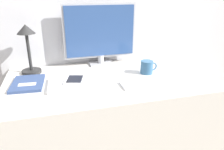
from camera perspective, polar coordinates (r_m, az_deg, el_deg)
name	(u,v)px	position (r m, az deg, el deg)	size (l,w,h in m)	color
wall_back	(97,2)	(1.66, -4.01, 18.51)	(3.60, 0.05, 2.40)	silver
desk	(111,128)	(1.57, -0.32, -13.68)	(1.30, 0.71, 0.76)	silver
monitor	(101,33)	(1.59, -2.91, 10.84)	(0.52, 0.11, 0.44)	#B7B7BC
keyboard	(148,83)	(1.32, 9.45, -2.03)	(0.33, 0.12, 0.01)	silver
laptop	(75,84)	(1.30, -9.55, -2.21)	(0.32, 0.23, 0.02)	#BCBCC1
ereader	(75,80)	(1.32, -9.67, -1.18)	(0.15, 0.19, 0.01)	white
desk_lamp	(28,43)	(1.52, -21.18, 7.77)	(0.13, 0.13, 0.32)	#282828
notebook	(28,83)	(1.38, -21.12, -2.05)	(0.19, 0.25, 0.02)	#334775
coffee_mug	(147,67)	(1.47, 9.13, 2.07)	(0.12, 0.08, 0.09)	#336089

